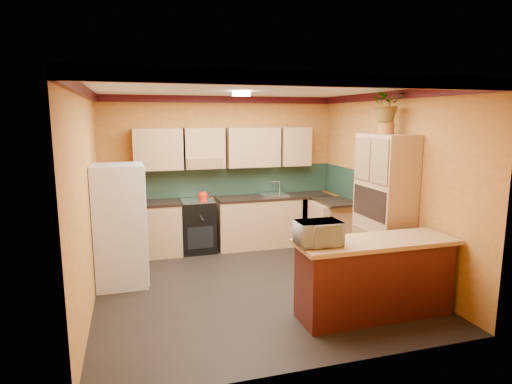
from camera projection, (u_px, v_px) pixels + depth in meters
room_shell at (249, 135)px, 5.91m from camera, size 4.24×4.24×2.72m
base_cabinets_back at (232, 224)px, 7.66m from camera, size 3.65×0.60×0.88m
countertop_back at (232, 199)px, 7.58m from camera, size 3.65×0.62×0.04m
stove at (198, 226)px, 7.48m from camera, size 0.58×0.58×0.91m
kettle at (203, 195)px, 7.37m from camera, size 0.21×0.21×0.18m
sink at (274, 195)px, 7.79m from camera, size 0.48×0.40×0.03m
base_cabinets_right at (336, 228)px, 7.41m from camera, size 0.60×0.80×0.88m
countertop_right at (337, 202)px, 7.33m from camera, size 0.62×0.80×0.04m
fridge at (120, 225)px, 5.92m from camera, size 0.68×0.66×1.70m
pantry at (384, 209)px, 6.06m from camera, size 0.48×0.90×2.10m
fern_pot at (386, 128)px, 5.91m from camera, size 0.22×0.22×0.16m
fern at (387, 103)px, 5.85m from camera, size 0.48×0.42×0.52m
breakfast_bar at (374, 280)px, 5.03m from camera, size 1.80×0.55×0.88m
bar_top at (376, 242)px, 4.95m from camera, size 1.90×0.65×0.05m
microwave at (318, 233)px, 4.72m from camera, size 0.49×0.34×0.27m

